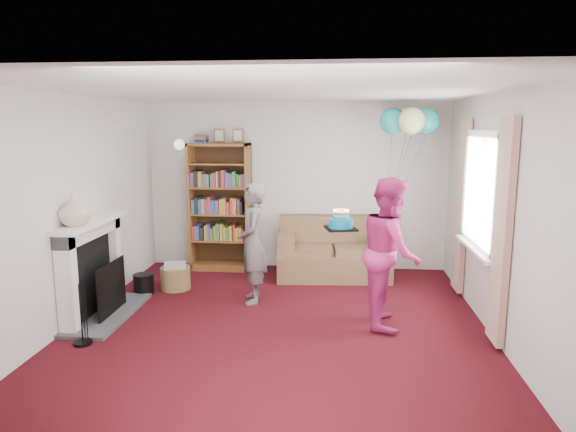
# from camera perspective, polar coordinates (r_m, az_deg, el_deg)

# --- Properties ---
(ground) EXTENTS (5.00, 5.00, 0.00)m
(ground) POSITION_cam_1_polar(r_m,az_deg,el_deg) (5.67, -1.17, -12.41)
(ground) COLOR black
(ground) RESTS_ON ground
(wall_back) EXTENTS (4.50, 0.02, 2.50)m
(wall_back) POSITION_cam_1_polar(r_m,az_deg,el_deg) (7.79, 0.91, 3.32)
(wall_back) COLOR silver
(wall_back) RESTS_ON ground
(wall_left) EXTENTS (0.02, 5.00, 2.50)m
(wall_left) POSITION_cam_1_polar(r_m,az_deg,el_deg) (6.01, -23.15, 0.47)
(wall_left) COLOR silver
(wall_left) RESTS_ON ground
(wall_right) EXTENTS (0.02, 5.00, 2.50)m
(wall_right) POSITION_cam_1_polar(r_m,az_deg,el_deg) (5.54, 22.70, -0.26)
(wall_right) COLOR silver
(wall_right) RESTS_ON ground
(ceiling) EXTENTS (4.50, 5.00, 0.01)m
(ceiling) POSITION_cam_1_polar(r_m,az_deg,el_deg) (5.25, -1.27, 13.75)
(ceiling) COLOR white
(ceiling) RESTS_ON wall_back
(fireplace) EXTENTS (0.55, 1.80, 1.12)m
(fireplace) POSITION_cam_1_polar(r_m,az_deg,el_deg) (6.26, -20.45, -5.93)
(fireplace) COLOR #3F3F42
(fireplace) RESTS_ON ground
(window_bay) EXTENTS (0.14, 2.02, 2.20)m
(window_bay) POSITION_cam_1_polar(r_m,az_deg,el_deg) (6.10, 20.53, 0.32)
(window_bay) COLOR white
(window_bay) RESTS_ON ground
(wall_sconce) EXTENTS (0.16, 0.23, 0.16)m
(wall_sconce) POSITION_cam_1_polar(r_m,az_deg,el_deg) (7.93, -11.99, 7.80)
(wall_sconce) COLOR gold
(wall_sconce) RESTS_ON ground
(bookcase) EXTENTS (0.90, 0.42, 2.11)m
(bookcase) POSITION_cam_1_polar(r_m,az_deg,el_deg) (7.80, -7.50, 0.90)
(bookcase) COLOR #472B14
(bookcase) RESTS_ON ground
(sofa) EXTENTS (1.60, 0.84, 0.84)m
(sofa) POSITION_cam_1_polar(r_m,az_deg,el_deg) (7.50, 5.06, -4.21)
(sofa) COLOR brown
(sofa) RESTS_ON ground
(wicker_basket) EXTENTS (0.40, 0.40, 0.36)m
(wicker_basket) POSITION_cam_1_polar(r_m,az_deg,el_deg) (7.07, -12.38, -6.64)
(wicker_basket) COLOR olive
(wicker_basket) RESTS_ON ground
(person_striped) EXTENTS (0.45, 0.60, 1.49)m
(person_striped) POSITION_cam_1_polar(r_m,az_deg,el_deg) (6.30, -3.93, -3.03)
(person_striped) COLOR black
(person_striped) RESTS_ON ground
(person_magenta) EXTENTS (0.63, 0.80, 1.63)m
(person_magenta) POSITION_cam_1_polar(r_m,az_deg,el_deg) (5.68, 11.32, -3.91)
(person_magenta) COLOR #B82469
(person_magenta) RESTS_ON ground
(birthday_cake) EXTENTS (0.33, 0.33, 0.22)m
(birthday_cake) POSITION_cam_1_polar(r_m,az_deg,el_deg) (5.80, 5.89, -0.81)
(birthday_cake) COLOR black
(birthday_cake) RESTS_ON ground
(balloons) EXTENTS (0.79, 0.79, 1.75)m
(balloons) POSITION_cam_1_polar(r_m,az_deg,el_deg) (7.11, 13.33, 10.24)
(balloons) COLOR #3F3F3F
(balloons) RESTS_ON ground
(mantel_vase) EXTENTS (0.33, 0.33, 0.34)m
(mantel_vase) POSITION_cam_1_polar(r_m,az_deg,el_deg) (5.81, -22.66, 0.63)
(mantel_vase) COLOR beige
(mantel_vase) RESTS_ON fireplace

